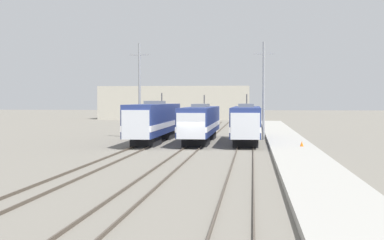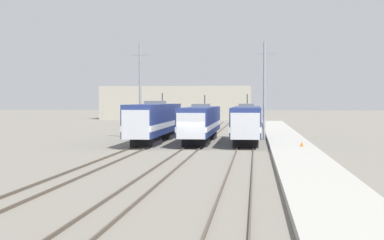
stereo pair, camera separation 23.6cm
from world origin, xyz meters
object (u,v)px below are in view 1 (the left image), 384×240
(traffic_cone, at_px, (302,144))
(locomotive_center, at_px, (200,122))
(locomotive_far_left, at_px, (154,121))
(catenary_tower_right, at_px, (264,88))
(locomotive_far_right, at_px, (246,123))
(catenary_tower_left, at_px, (140,89))

(traffic_cone, bearing_deg, locomotive_center, 139.50)
(locomotive_center, bearing_deg, locomotive_far_left, -173.80)
(catenary_tower_right, relative_size, traffic_cone, 24.02)
(locomotive_center, xyz_separation_m, locomotive_far_right, (4.83, -1.12, 0.01))
(locomotive_far_right, bearing_deg, catenary_tower_right, 70.97)
(locomotive_center, distance_m, traffic_cone, 12.96)
(locomotive_center, distance_m, locomotive_far_right, 4.96)
(locomotive_center, xyz_separation_m, catenary_tower_right, (6.71, 4.31, 3.66))
(locomotive_center, distance_m, catenary_tower_right, 8.77)
(locomotive_center, xyz_separation_m, traffic_cone, (9.79, -8.36, -1.50))
(locomotive_far_left, relative_size, traffic_cone, 42.23)
(locomotive_far_left, height_order, catenary_tower_left, catenary_tower_left)
(catenary_tower_left, distance_m, traffic_cone, 22.01)
(locomotive_far_left, relative_size, locomotive_far_right, 1.19)
(locomotive_far_left, height_order, locomotive_center, locomotive_far_left)
(catenary_tower_left, bearing_deg, locomotive_far_left, -61.67)
(locomotive_far_right, bearing_deg, locomotive_far_left, 176.47)
(locomotive_far_right, xyz_separation_m, catenary_tower_right, (1.87, 5.43, 3.65))
(catenary_tower_left, xyz_separation_m, traffic_cone, (17.23, -12.67, -5.16))
(catenary_tower_left, bearing_deg, traffic_cone, -36.33)
(traffic_cone, bearing_deg, catenary_tower_left, 143.67)
(locomotive_far_right, distance_m, traffic_cone, 8.91)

